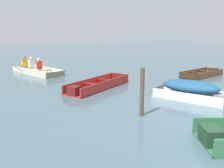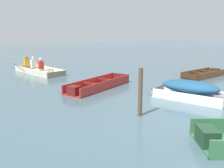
# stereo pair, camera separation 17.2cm
# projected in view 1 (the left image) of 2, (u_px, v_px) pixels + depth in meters

# --- Properties ---
(ground_plane) EXTENTS (80.00, 80.00, 0.00)m
(ground_plane) POSITION_uv_depth(u_px,v_px,m) (210.00, 118.00, 6.85)
(ground_plane) COLOR #47606B
(skiff_red_near_moored) EXTENTS (3.46, 2.31, 0.37)m
(skiff_red_near_moored) POSITION_uv_depth(u_px,v_px,m) (96.00, 86.00, 10.24)
(skiff_red_near_moored) COLOR #AD2D28
(skiff_red_near_moored) RESTS_ON ground
(skiff_white_mid_moored) EXTENTS (1.87, 2.63, 0.68)m
(skiff_white_mid_moored) POSITION_uv_depth(u_px,v_px,m) (191.00, 89.00, 8.62)
(skiff_white_mid_moored) COLOR white
(skiff_white_mid_moored) RESTS_ON ground
(skiff_wooden_brown_far_moored) EXTENTS (2.76, 1.35, 0.32)m
(skiff_wooden_brown_far_moored) POSITION_uv_depth(u_px,v_px,m) (203.00, 74.00, 13.04)
(skiff_wooden_brown_far_moored) COLOR brown
(skiff_wooden_brown_far_moored) RESTS_ON ground
(rowboat_cream_with_crew) EXTENTS (2.32, 3.87, 0.89)m
(rowboat_cream_with_crew) POSITION_uv_depth(u_px,v_px,m) (35.00, 70.00, 13.99)
(rowboat_cream_with_crew) COLOR beige
(rowboat_cream_with_crew) RESTS_ON ground
(mooring_post) EXTENTS (0.12, 0.12, 1.37)m
(mooring_post) POSITION_uv_depth(u_px,v_px,m) (142.00, 92.00, 6.92)
(mooring_post) COLOR brown
(mooring_post) RESTS_ON ground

